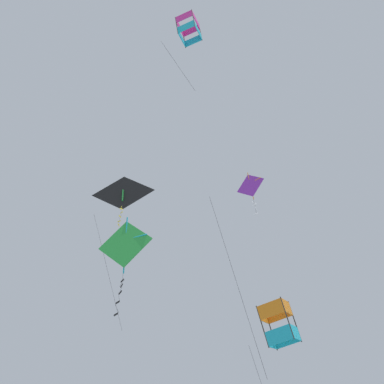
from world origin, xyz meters
name	(u,v)px	position (x,y,z in m)	size (l,w,h in m)	color
kite_delta_near_right	(123,194)	(-5.53, -2.33, 31.55)	(2.35, 2.82, 8.96)	black
kite_diamond_upper_right	(250,189)	(-0.01, 3.26, 25.75)	(2.47, 2.25, 8.79)	purple
kite_box_mid_left	(279,324)	(-5.44, 5.59, 23.22)	(3.09, 2.43, 8.98)	orange
kite_diamond_near_left	(125,244)	(-0.16, -1.61, 21.58)	(0.89, 1.86, 4.04)	green
kite_box_far_centre	(189,29)	(4.35, -0.09, 31.73)	(2.17, 1.88, 4.27)	#DB2D93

